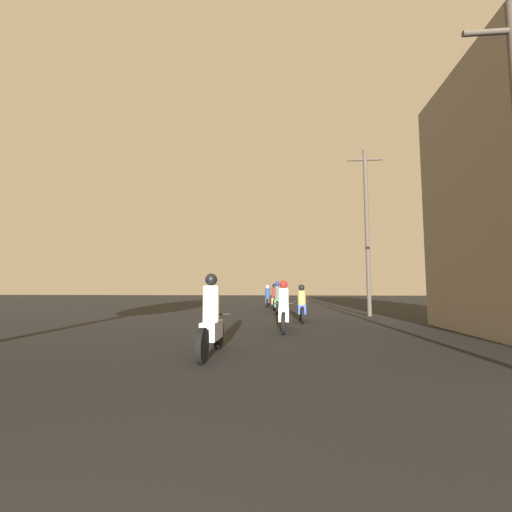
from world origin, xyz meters
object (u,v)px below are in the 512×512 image
object	(u,v)px
motorcycle_white	(284,311)
utility_pole_far	(367,228)
motorcycle_orange	(274,299)
motorcycle_black	(268,298)
motorcycle_green	(277,301)
motorcycle_silver	(211,323)
motorcycle_blue	(302,306)

from	to	relation	value
motorcycle_white	utility_pole_far	bearing A→B (deg)	48.05
motorcycle_orange	motorcycle_white	bearing A→B (deg)	-86.42
motorcycle_orange	motorcycle_black	distance (m)	2.89
motorcycle_green	utility_pole_far	bearing A→B (deg)	-14.97
motorcycle_white	motorcycle_black	size ratio (longest dim) A/B	1.12
motorcycle_silver	motorcycle_black	world-z (taller)	motorcycle_silver
motorcycle_white	motorcycle_blue	world-z (taller)	motorcycle_white
motorcycle_green	motorcycle_orange	bearing A→B (deg)	97.31
motorcycle_blue	motorcycle_orange	world-z (taller)	motorcycle_orange
motorcycle_silver	motorcycle_orange	distance (m)	14.06
utility_pole_far	motorcycle_green	bearing A→B (deg)	162.82
motorcycle_silver	motorcycle_green	size ratio (longest dim) A/B	1.06
motorcycle_black	motorcycle_white	bearing A→B (deg)	-87.08
motorcycle_orange	utility_pole_far	distance (m)	7.21
motorcycle_white	motorcycle_black	xyz separation A→B (m)	(-1.21, 12.98, -0.01)
motorcycle_white	motorcycle_blue	distance (m)	3.06
motorcycle_silver	motorcycle_orange	bearing A→B (deg)	87.78
motorcycle_orange	motorcycle_silver	bearing A→B (deg)	-93.09
motorcycle_silver	motorcycle_white	bearing A→B (deg)	71.20
motorcycle_white	motorcycle_black	bearing A→B (deg)	87.29
motorcycle_green	motorcycle_black	xyz separation A→B (m)	(-0.83, 5.81, -0.05)
motorcycle_blue	motorcycle_black	world-z (taller)	motorcycle_black
motorcycle_blue	utility_pole_far	distance (m)	5.61
motorcycle_blue	motorcycle_orange	xyz separation A→B (m)	(-1.32, 7.16, 0.03)
motorcycle_white	motorcycle_orange	size ratio (longest dim) A/B	1.05
motorcycle_silver	motorcycle_white	xyz separation A→B (m)	(1.39, 3.90, -0.02)
motorcycle_black	utility_pole_far	bearing A→B (deg)	-56.66
motorcycle_silver	motorcycle_black	size ratio (longest dim) A/B	1.11
motorcycle_silver	utility_pole_far	world-z (taller)	utility_pole_far
motorcycle_silver	motorcycle_white	size ratio (longest dim) A/B	0.99
motorcycle_black	utility_pole_far	distance (m)	9.49
motorcycle_white	motorcycle_blue	bearing A→B (deg)	69.16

